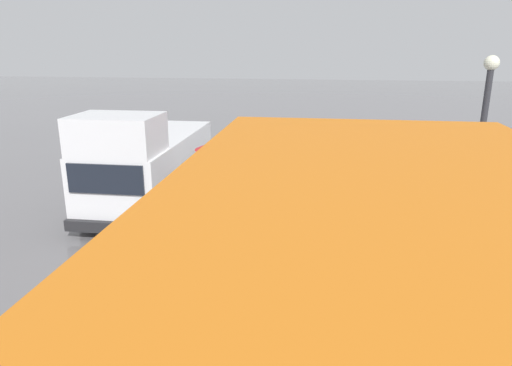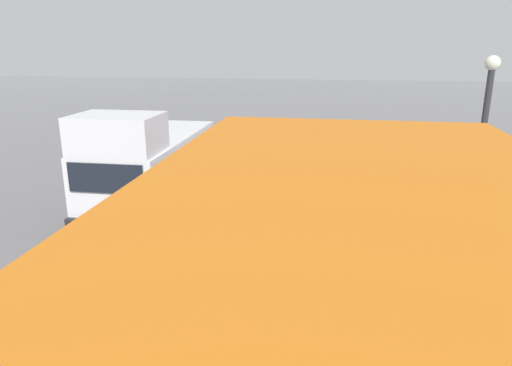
{
  "view_description": "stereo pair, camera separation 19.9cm",
  "coord_description": "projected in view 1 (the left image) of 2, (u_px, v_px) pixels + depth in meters",
  "views": [
    {
      "loc": [
        -0.91,
        11.32,
        4.07
      ],
      "look_at": [
        0.5,
        1.34,
        1.05
      ],
      "focal_mm": 32.8,
      "sensor_mm": 36.0,
      "label": 1
    },
    {
      "loc": [
        -1.1,
        11.29,
        4.07
      ],
      "look_at": [
        0.5,
        1.34,
        1.05
      ],
      "focal_mm": 32.8,
      "sensor_mm": 36.0,
      "label": 2
    }
  ],
  "objects": [
    {
      "name": "ground_plane",
      "position": [
        283.0,
        208.0,
        12.02
      ],
      "size": [
        90.0,
        90.0,
        0.0
      ],
      "primitive_type": "plane",
      "color": "slate"
    },
    {
      "name": "slush_patch_near_cluster",
      "position": [
        228.0,
        236.0,
        10.25
      ],
      "size": [
        2.69,
        2.69,
        0.01
      ],
      "primitive_type": "cylinder",
      "color": "silver",
      "rests_on": "ground"
    },
    {
      "name": "slush_patch_mid_street",
      "position": [
        378.0,
        199.0,
        12.68
      ],
      "size": [
        2.17,
        2.17,
        0.01
      ],
      "primitive_type": "cylinder",
      "color": "silver",
      "rests_on": "ground"
    },
    {
      "name": "slush_patch_far_side",
      "position": [
        207.0,
        229.0,
        10.63
      ],
      "size": [
        1.34,
        1.34,
        0.01
      ],
      "primitive_type": "cylinder",
      "color": "#ADAFB5",
      "rests_on": "ground"
    },
    {
      "name": "cargo_van_parked_right",
      "position": [
        147.0,
        161.0,
        11.94
      ],
      "size": [
        2.21,
        5.35,
        2.6
      ],
      "color": "white",
      "rests_on": "ground"
    },
    {
      "name": "shopping_cart_vendor",
      "position": [
        270.0,
        197.0,
        11.11
      ],
      "size": [
        0.79,
        0.95,
        1.04
      ],
      "color": "#1951B2",
      "rests_on": "ground"
    },
    {
      "name": "hand_dolly_boxes",
      "position": [
        246.0,
        192.0,
        11.08
      ],
      "size": [
        0.73,
        0.84,
        1.32
      ],
      "color": "#515156",
      "rests_on": "ground"
    },
    {
      "name": "pedestrian_pink_side",
      "position": [
        279.0,
        146.0,
        11.85
      ],
      "size": [
        1.04,
        1.04,
        2.15
      ],
      "color": "black",
      "rests_on": "ground"
    },
    {
      "name": "pedestrian_black_side",
      "position": [
        218.0,
        164.0,
        10.06
      ],
      "size": [
        1.04,
        1.04,
        2.15
      ],
      "color": "black",
      "rests_on": "ground"
    },
    {
      "name": "pedestrian_white_side",
      "position": [
        248.0,
        142.0,
        12.26
      ],
      "size": [
        1.04,
        1.04,
        2.15
      ],
      "color": "black",
      "rests_on": "ground"
    },
    {
      "name": "pedestrian_far_side",
      "position": [
        306.0,
        161.0,
        10.23
      ],
      "size": [
        1.04,
        1.04,
        2.15
      ],
      "color": "black",
      "rests_on": "ground"
    },
    {
      "name": "street_lamp",
      "position": [
        482.0,
        135.0,
        9.05
      ],
      "size": [
        0.28,
        0.28,
        3.86
      ],
      "color": "#2D2D33",
      "rests_on": "ground"
    }
  ]
}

